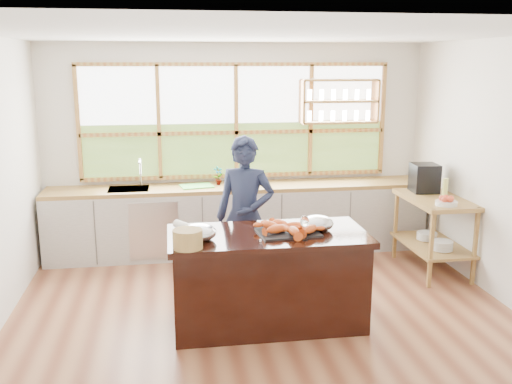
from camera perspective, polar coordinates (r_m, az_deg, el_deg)
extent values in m
plane|color=#996340|center=(5.82, 0.80, -12.07)|extent=(5.00, 5.00, 0.00)
cube|color=silver|center=(7.58, -2.00, 4.50)|extent=(5.00, 0.02, 2.70)
cube|color=silver|center=(3.27, 7.49, -6.92)|extent=(5.00, 0.02, 2.70)
cube|color=silver|center=(6.30, 23.89, 1.68)|extent=(0.02, 4.50, 2.70)
cube|color=silver|center=(5.28, 0.90, 15.56)|extent=(5.00, 4.50, 0.02)
cube|color=#AD8D49|center=(7.51, -1.99, 7.11)|extent=(4.05, 0.06, 1.50)
cube|color=white|center=(7.51, -2.04, 9.77)|extent=(3.98, 0.01, 0.75)
cube|color=#37521E|center=(7.58, -1.99, 4.29)|extent=(3.98, 0.01, 0.70)
cube|color=#AD8D49|center=(7.65, 8.36, 11.03)|extent=(1.00, 0.28, 0.03)
cube|color=#AD8D49|center=(7.66, 8.30, 8.97)|extent=(1.00, 0.28, 0.03)
cube|color=#AD8D49|center=(7.68, 8.23, 6.93)|extent=(1.00, 0.28, 0.03)
cube|color=#AD8D49|center=(7.53, 4.61, 9.00)|extent=(0.03, 0.28, 0.55)
cube|color=#AD8D49|center=(7.82, 11.84, 8.91)|extent=(0.03, 0.28, 0.55)
cube|color=beige|center=(7.47, -1.66, -2.88)|extent=(4.90, 0.62, 0.85)
cube|color=silver|center=(7.12, -10.18, -3.84)|extent=(0.60, 0.01, 0.72)
cube|color=olive|center=(7.37, -1.68, 0.49)|extent=(4.90, 0.62, 0.05)
cube|color=silver|center=(7.34, -12.59, -0.29)|extent=(0.50, 0.42, 0.16)
cube|color=olive|center=(6.82, 21.06, -5.10)|extent=(0.04, 0.04, 0.90)
cube|color=olive|center=(7.66, 17.40, -2.89)|extent=(0.04, 0.04, 0.90)
cube|color=olive|center=(6.58, 17.10, -5.44)|extent=(0.04, 0.04, 0.90)
cube|color=olive|center=(7.45, 13.79, -3.11)|extent=(0.04, 0.04, 0.90)
cube|color=olive|center=(7.16, 17.19, -5.07)|extent=(0.62, 1.10, 0.03)
cube|color=olive|center=(7.01, 17.49, -0.74)|extent=(0.62, 1.10, 0.05)
cylinder|color=silver|center=(6.92, 18.12, -5.13)|extent=(0.24, 0.24, 0.11)
cylinder|color=silver|center=(7.27, 16.71, -4.26)|extent=(0.24, 0.24, 0.09)
cube|color=black|center=(5.47, 1.17, -8.95)|extent=(1.77, 0.82, 0.84)
cube|color=black|center=(5.32, 1.19, -4.44)|extent=(1.85, 0.90, 0.06)
imported|color=#1B223C|center=(6.03, -1.09, -2.50)|extent=(0.72, 0.59, 1.71)
imported|color=slate|center=(7.37, -3.82, 1.65)|extent=(0.16, 0.13, 0.25)
cube|color=#57C049|center=(7.31, -5.96, 0.60)|extent=(0.45, 0.37, 0.01)
cube|color=black|center=(7.25, 16.49, 1.36)|extent=(0.33, 0.35, 0.34)
cylinder|color=#BDC860|center=(6.90, 18.37, 0.28)|extent=(0.08, 0.08, 0.25)
cylinder|color=silver|center=(6.66, 18.50, -1.06)|extent=(0.24, 0.24, 0.05)
sphere|color=#C73F23|center=(6.67, 18.91, -0.63)|extent=(0.07, 0.07, 0.07)
sphere|color=#C73F23|center=(6.70, 18.46, -0.55)|extent=(0.07, 0.07, 0.07)
sphere|color=#C73F23|center=(6.66, 18.10, -0.60)|extent=(0.07, 0.07, 0.07)
sphere|color=#C73F23|center=(6.61, 18.34, -0.72)|extent=(0.07, 0.07, 0.07)
sphere|color=#C73F23|center=(6.62, 18.84, -0.74)|extent=(0.07, 0.07, 0.07)
cube|color=black|center=(5.31, 3.25, -4.05)|extent=(0.58, 0.45, 0.02)
ellipsoid|color=#C64F18|center=(5.22, 2.08, -3.76)|extent=(0.23, 0.15, 0.08)
ellipsoid|color=#C64F18|center=(5.33, 4.06, -3.45)|extent=(0.23, 0.14, 0.08)
ellipsoid|color=#C64F18|center=(5.24, 5.42, -3.76)|extent=(0.21, 0.21, 0.08)
ellipsoid|color=#C64F18|center=(5.40, 2.47, -3.22)|extent=(0.18, 0.23, 0.08)
ellipsoid|color=#C64F18|center=(5.17, 3.80, -3.97)|extent=(0.11, 0.22, 0.08)
ellipsoid|color=#C64F18|center=(5.34, 1.40, -3.39)|extent=(0.20, 0.22, 0.08)
ellipsoid|color=silver|center=(5.11, -5.76, -4.06)|extent=(0.32, 0.32, 0.15)
ellipsoid|color=silver|center=(5.42, 6.16, -3.12)|extent=(0.31, 0.31, 0.15)
cylinder|color=white|center=(5.14, 4.85, -4.71)|extent=(0.06, 0.06, 0.01)
cylinder|color=white|center=(5.12, 4.87, -4.01)|extent=(0.01, 0.01, 0.13)
ellipsoid|color=white|center=(5.09, 4.89, -2.93)|extent=(0.08, 0.08, 0.10)
cylinder|color=#A08949|center=(4.90, -6.85, -4.68)|extent=(0.26, 0.26, 0.16)
cylinder|color=white|center=(5.41, -7.07, -3.47)|extent=(0.23, 0.29, 0.08)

